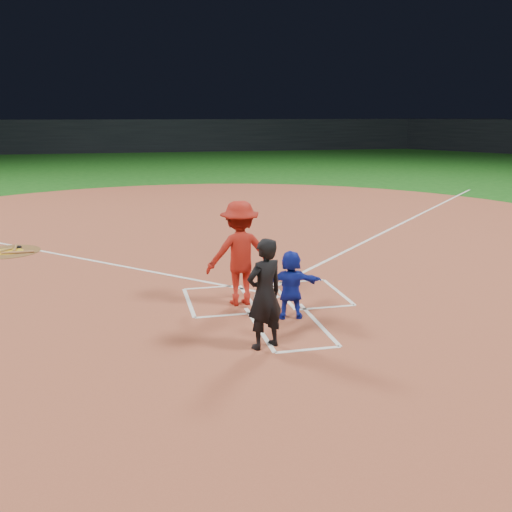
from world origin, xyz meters
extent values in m
plane|color=#134C13|center=(0.00, 0.00, 0.00)|extent=(120.00, 120.00, 0.00)
cylinder|color=brown|center=(0.00, 6.00, 0.01)|extent=(28.00, 28.00, 0.01)
cube|color=black|center=(0.00, 48.00, 1.60)|extent=(80.00, 1.20, 3.20)
cylinder|color=silver|center=(0.00, 0.00, 0.02)|extent=(0.60, 0.60, 0.02)
cylinder|color=brown|center=(-5.94, 5.47, 0.02)|extent=(1.70, 1.70, 0.01)
cylinder|color=gold|center=(-5.94, 5.47, 0.02)|extent=(0.80, 0.80, 0.00)
cylinder|color=#9C6C39|center=(-5.79, 5.72, 0.05)|extent=(0.12, 0.84, 0.06)
cylinder|color=#A0663B|center=(-5.64, 5.17, 0.05)|extent=(0.84, 0.07, 0.06)
torus|color=black|center=(-5.74, 5.87, 0.05)|extent=(0.19, 0.19, 0.05)
imported|color=#1527B1|center=(0.15, -1.29, 0.65)|extent=(1.23, 0.55, 1.28)
imported|color=black|center=(-0.65, -2.53, 0.92)|extent=(0.78, 0.65, 1.81)
cube|color=white|center=(-0.98, 0.92, 0.01)|extent=(1.22, 0.08, 0.01)
cube|color=white|center=(-0.98, -0.92, 0.01)|extent=(1.22, 0.08, 0.01)
cube|color=white|center=(-0.37, 0.00, 0.01)|extent=(0.08, 1.83, 0.01)
cube|color=white|center=(-1.59, 0.00, 0.01)|extent=(0.08, 1.83, 0.01)
cube|color=white|center=(0.98, 0.92, 0.01)|extent=(1.22, 0.08, 0.01)
cube|color=white|center=(0.98, -0.92, 0.01)|extent=(1.22, 0.08, 0.01)
cube|color=white|center=(0.37, 0.00, 0.01)|extent=(0.08, 1.83, 0.01)
cube|color=white|center=(1.59, 0.00, 0.01)|extent=(0.08, 1.83, 0.01)
cube|color=white|center=(-0.55, -1.70, 0.01)|extent=(0.08, 2.20, 0.01)
cube|color=white|center=(0.55, -1.70, 0.01)|extent=(0.08, 2.20, 0.01)
cube|color=white|center=(0.00, -2.80, 0.01)|extent=(1.10, 0.08, 0.01)
cube|color=white|center=(7.07, 7.37, 0.01)|extent=(14.21, 14.21, 0.01)
imported|color=#A21B12|center=(-0.60, -0.27, 1.04)|extent=(1.38, 0.86, 2.06)
cylinder|color=brown|center=(0.00, -0.42, 1.15)|extent=(0.28, 0.83, 0.28)
camera|label=1|loc=(-2.73, -10.89, 3.68)|focal=40.00mm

